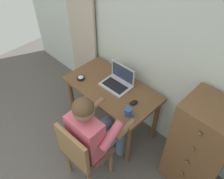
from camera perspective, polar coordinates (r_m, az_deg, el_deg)
wall_back at (r=2.54m, az=9.61°, el=11.20°), size 4.80×0.05×2.50m
curtain_panel at (r=3.20m, az=-7.51°, el=16.51°), size 0.52×0.03×2.29m
desk at (r=2.82m, az=-0.01°, el=-1.10°), size 1.12×0.62×0.72m
dresser at (r=2.55m, az=20.46°, el=-13.01°), size 0.52×0.46×1.14m
chair at (r=2.48m, az=-7.06°, el=-14.79°), size 0.43×0.41×0.88m
person_seated at (r=2.39m, az=-4.13°, el=-9.84°), size 0.54×0.59×1.20m
laptop at (r=2.74m, az=1.46°, el=2.01°), size 0.35×0.26×0.24m
computer_mouse at (r=2.56m, az=5.29°, el=-3.18°), size 0.09×0.11×0.03m
desk_clock at (r=2.86m, az=-7.57°, el=2.76°), size 0.09×0.09×0.03m
coffee_mug at (r=2.42m, az=4.01°, el=-5.49°), size 0.12×0.08×0.09m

